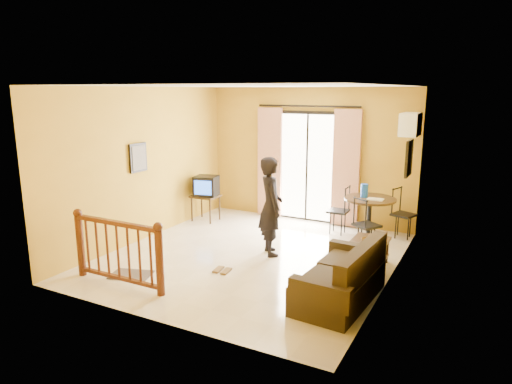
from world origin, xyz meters
The scene contains 19 objects.
ground centered at (0.00, 0.00, 0.00)m, with size 5.00×5.00×0.00m, color beige.
room_shell centered at (0.00, 0.00, 1.70)m, with size 5.00×5.00×5.00m.
balcony_door centered at (0.00, 2.43, 1.19)m, with size 2.25×0.14×2.46m.
tv_table centered at (-1.90, 1.44, 0.48)m, with size 0.55×0.46×0.55m.
television centered at (-1.87, 1.44, 0.76)m, with size 0.55×0.51×0.42m.
picture_left centered at (-2.22, -0.20, 1.55)m, with size 0.05×0.42×0.52m.
dining_table centered at (1.50, 1.81, 0.63)m, with size 0.95×0.95×0.79m.
water_jug centered at (1.39, 1.81, 0.92)m, with size 0.13×0.13×0.25m, color blue.
serving_tray centered at (1.62, 1.71, 0.80)m, with size 0.28×0.18×0.02m, color beige.
dining_chairs centered at (1.52, 1.75, 0.00)m, with size 1.64×1.54×0.95m.
air_conditioner centered at (2.09, 1.95, 2.15)m, with size 0.31×0.60×0.40m.
botanical_print centered at (2.22, 1.30, 1.65)m, with size 0.05×0.50×0.60m.
coffee_table centered at (1.85, 0.31, 0.29)m, with size 0.54×0.98×0.43m.
bowl centered at (1.85, 0.33, 0.46)m, with size 0.20×0.20×0.06m, color brown.
sofa centered at (1.85, -0.93, 0.30)m, with size 0.89×1.72×0.80m.
standing_person centered at (0.22, 0.25, 0.84)m, with size 0.61×0.40×1.67m, color black.
stair_balustrade centered at (-1.15, -1.90, 0.56)m, with size 1.63×0.13×1.04m.
doormat centered at (-1.24, -1.58, 0.01)m, with size 0.60×0.40×0.02m, color #4E443E.
sandals centered at (-0.10, -0.80, 0.01)m, with size 0.27×0.26×0.03m.
Camera 1 is at (3.43, -6.41, 2.74)m, focal length 32.00 mm.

